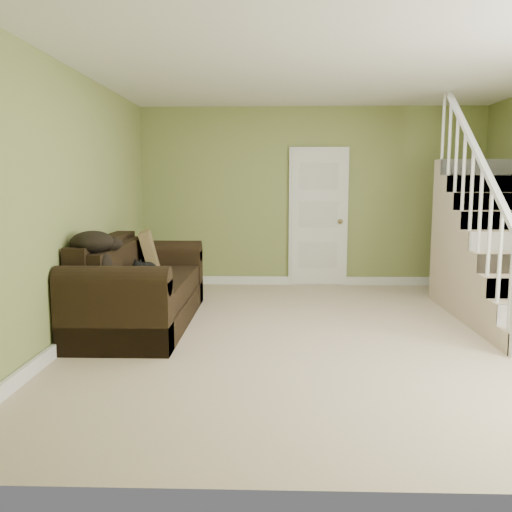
# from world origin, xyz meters

# --- Properties ---
(floor) EXTENTS (5.00, 5.50, 0.01)m
(floor) POSITION_xyz_m (0.00, 0.00, 0.00)
(floor) COLOR tan
(floor) RESTS_ON ground
(ceiling) EXTENTS (5.00, 5.50, 0.01)m
(ceiling) POSITION_xyz_m (0.00, 0.00, 2.60)
(ceiling) COLOR white
(ceiling) RESTS_ON wall_back
(wall_back) EXTENTS (5.00, 0.04, 2.60)m
(wall_back) POSITION_xyz_m (0.00, 2.75, 1.30)
(wall_back) COLOR olive
(wall_back) RESTS_ON floor
(wall_front) EXTENTS (5.00, 0.04, 2.60)m
(wall_front) POSITION_xyz_m (0.00, -2.75, 1.30)
(wall_front) COLOR olive
(wall_front) RESTS_ON floor
(wall_left) EXTENTS (0.04, 5.50, 2.60)m
(wall_left) POSITION_xyz_m (-2.50, 0.00, 1.30)
(wall_left) COLOR olive
(wall_left) RESTS_ON floor
(baseboard_back) EXTENTS (5.00, 0.04, 0.12)m
(baseboard_back) POSITION_xyz_m (0.00, 2.72, 0.06)
(baseboard_back) COLOR white
(baseboard_back) RESTS_ON floor
(baseboard_left) EXTENTS (0.04, 5.50, 0.12)m
(baseboard_left) POSITION_xyz_m (-2.47, 0.00, 0.06)
(baseboard_left) COLOR white
(baseboard_left) RESTS_ON floor
(door) EXTENTS (0.86, 0.12, 2.02)m
(door) POSITION_xyz_m (0.10, 2.71, 1.01)
(door) COLOR white
(door) RESTS_ON floor
(staircase) EXTENTS (1.00, 2.51, 2.82)m
(staircase) POSITION_xyz_m (1.99, 0.97, 0.64)
(staircase) COLOR tan
(staircase) RESTS_ON floor
(sofa) EXTENTS (1.01, 2.34, 0.93)m
(sofa) POSITION_xyz_m (-2.02, 0.41, 0.35)
(sofa) COLOR black
(sofa) RESTS_ON floor
(side_table) EXTENTS (0.64, 0.64, 0.83)m
(side_table) POSITION_xyz_m (-2.27, 1.10, 0.31)
(side_table) COLOR black
(side_table) RESTS_ON floor
(cat) EXTENTS (0.28, 0.49, 0.24)m
(cat) POSITION_xyz_m (-1.92, 0.39, 0.59)
(cat) COLOR black
(cat) RESTS_ON sofa
(banana) EXTENTS (0.15, 0.17, 0.05)m
(banana) POSITION_xyz_m (-1.83, -0.11, 0.53)
(banana) COLOR yellow
(banana) RESTS_ON sofa
(throw_pillow) EXTENTS (0.32, 0.52, 0.50)m
(throw_pillow) POSITION_xyz_m (-2.04, 1.10, 0.70)
(throw_pillow) COLOR #45321B
(throw_pillow) RESTS_ON sofa
(throw_blanket) EXTENTS (0.43, 0.54, 0.21)m
(throw_blanket) POSITION_xyz_m (-2.29, -0.20, 0.96)
(throw_blanket) COLOR black
(throw_blanket) RESTS_ON sofa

